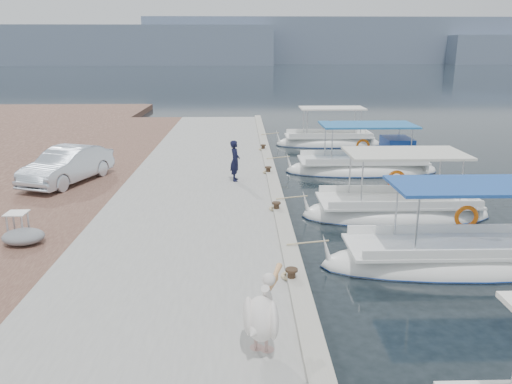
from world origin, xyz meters
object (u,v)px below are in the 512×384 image
fishing_caique_d (364,168)px  parked_car (67,165)px  fishing_caique_c (396,213)px  pelican (262,316)px  fisherman (235,161)px  fishing_caique_b (468,261)px  fishing_caique_e (328,143)px

fishing_caique_d → parked_car: bearing=-164.1°
fishing_caique_c → pelican: 9.88m
fishing_caique_c → fisherman: bearing=150.9°
fishing_caique_b → parked_car: 14.54m
fisherman → parked_car: bearing=91.0°
fishing_caique_b → fishing_caique_c: bearing=99.7°
fishing_caique_c → pelican: (-4.92, -8.51, 1.02)m
fishing_caique_b → fishing_caique_d: bearing=91.5°
fishing_caique_c → fishing_caique_e: 13.26m
fishing_caique_c → pelican: fishing_caique_c is taller
fisherman → fishing_caique_e: bearing=-28.3°
fishing_caique_e → fisherman: 11.61m
pelican → fishing_caique_d: bearing=70.3°
fishing_caique_d → parked_car: (-12.42, -3.54, 1.00)m
fishing_caique_e → pelican: bearing=-102.5°
fishing_caique_d → parked_car: fishing_caique_d is taller
pelican → fisherman: fisherman is taller
fisherman → parked_car: 6.47m
pelican → fisherman: (-0.60, 11.57, 0.16)m
parked_car → pelican: bearing=-39.2°
fishing_caique_c → fishing_caique_d: 6.48m
fishing_caique_d → fishing_caique_e: size_ratio=1.13×
fisherman → fishing_caique_c: bearing=-119.3°
fishing_caique_d → parked_car: size_ratio=1.69×
fishing_caique_b → fishing_caique_d: 10.57m
fishing_caique_e → parked_car: 15.80m
fishing_caique_b → fishing_caique_e: same height
parked_car → fishing_caique_e: bearing=60.0°
fishing_caique_b → pelican: bearing=-141.9°
fishing_caique_c → parked_car: bearing=166.3°
pelican → fisherman: bearing=93.0°
parked_car → fishing_caique_b: bearing=-9.9°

